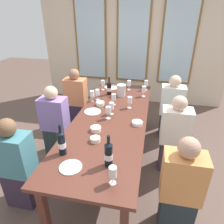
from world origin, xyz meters
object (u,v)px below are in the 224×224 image
(wine_bottle_0, at_px, (109,88))
(seated_person_5, at_px, (171,109))
(dining_table, at_px, (111,122))
(metal_pitcher, at_px, (121,90))
(white_plate_2, at_px, (112,87))
(wine_glass_10, at_px, (103,83))
(wine_glass_3, at_px, (114,97))
(tasting_bowl_3, at_px, (137,123))
(wine_glass_0, at_px, (113,172))
(seated_person_1, at_px, (174,137))
(tasting_bowl_1, at_px, (96,129))
(wine_glass_9, at_px, (144,89))
(wine_glass_6, at_px, (108,111))
(wine_glass_8, at_px, (112,106))
(tasting_bowl_2, at_px, (95,139))
(white_plate_1, at_px, (71,167))
(seated_person_3, at_px, (180,190))
(wine_glass_7, at_px, (92,94))
(tasting_bowl_0, at_px, (100,104))
(wine_glass_1, at_px, (130,101))
(wine_glass_5, at_px, (146,83))
(wine_glass_2, at_px, (97,93))
(seated_person_4, at_px, (76,100))
(wine_bottle_2, at_px, (62,143))
(seated_person_2, at_px, (17,166))
(wine_glass_4, at_px, (129,83))
(seated_person_0, at_px, (55,124))
(wine_bottle_1, at_px, (109,154))
(white_plate_0, at_px, (93,112))

(wine_bottle_0, bearing_deg, seated_person_5, 4.92)
(dining_table, distance_m, metal_pitcher, 0.80)
(white_plate_2, distance_m, wine_glass_10, 0.23)
(wine_glass_3, bearing_deg, tasting_bowl_3, -51.80)
(wine_glass_0, distance_m, seated_person_1, 1.35)
(wine_glass_3, relative_size, seated_person_5, 0.16)
(tasting_bowl_1, relative_size, tasting_bowl_3, 0.94)
(tasting_bowl_3, relative_size, wine_glass_9, 0.77)
(wine_glass_6, height_order, wine_glass_8, same)
(wine_glass_10, bearing_deg, dining_table, -69.95)
(tasting_bowl_2, bearing_deg, white_plate_1, -103.79)
(wine_glass_9, height_order, seated_person_1, seated_person_1)
(seated_person_3, bearing_deg, wine_glass_0, -157.38)
(dining_table, relative_size, wine_glass_7, 15.38)
(wine_glass_7, bearing_deg, tasting_bowl_0, -36.54)
(tasting_bowl_2, bearing_deg, wine_glass_9, 72.86)
(dining_table, bearing_deg, white_plate_2, 101.17)
(white_plate_2, xyz_separation_m, wine_glass_6, (0.19, -1.17, 0.11))
(wine_glass_1, relative_size, wine_glass_5, 1.00)
(wine_glass_2, bearing_deg, seated_person_4, 144.14)
(tasting_bowl_3, height_order, wine_glass_6, wine_glass_6)
(wine_glass_0, distance_m, seated_person_4, 2.34)
(metal_pitcher, distance_m, tasting_bowl_0, 0.51)
(metal_pitcher, bearing_deg, wine_bottle_2, -101.39)
(wine_glass_9, distance_m, seated_person_3, 1.80)
(seated_person_5, bearing_deg, seated_person_2, -133.71)
(white_plate_1, bearing_deg, seated_person_3, 8.09)
(wine_glass_8, bearing_deg, wine_glass_4, 83.48)
(metal_pitcher, bearing_deg, white_plate_1, -95.53)
(white_plate_2, bearing_deg, wine_glass_6, -80.59)
(wine_glass_4, bearing_deg, wine_glass_6, -96.54)
(seated_person_5, bearing_deg, tasting_bowl_3, -116.21)
(wine_glass_9, height_order, seated_person_5, seated_person_5)
(wine_glass_2, bearing_deg, seated_person_3, -49.95)
(wine_glass_5, bearing_deg, wine_glass_4, -167.91)
(tasting_bowl_3, height_order, seated_person_0, seated_person_0)
(wine_bottle_2, relative_size, seated_person_2, 0.30)
(wine_bottle_2, distance_m, wine_glass_2, 1.38)
(white_plate_2, bearing_deg, seated_person_3, -61.80)
(wine_bottle_1, bearing_deg, white_plate_1, -162.63)
(wine_bottle_1, height_order, tasting_bowl_0, wine_bottle_1)
(wine_bottle_1, relative_size, seated_person_4, 0.30)
(wine_glass_0, bearing_deg, wine_glass_5, 86.45)
(wine_glass_1, bearing_deg, white_plate_1, -105.16)
(wine_glass_9, xyz_separation_m, seated_person_4, (-1.23, 0.08, -0.34))
(tasting_bowl_0, relative_size, wine_glass_5, 0.72)
(white_plate_0, bearing_deg, wine_glass_8, -1.32)
(wine_bottle_1, height_order, wine_glass_0, wine_bottle_1)
(wine_glass_9, relative_size, seated_person_5, 0.16)
(tasting_bowl_1, distance_m, wine_glass_3, 0.78)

